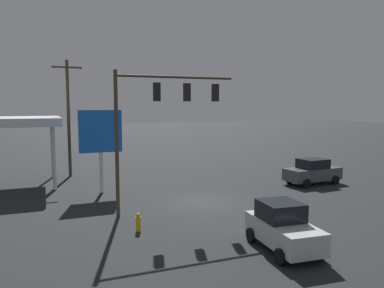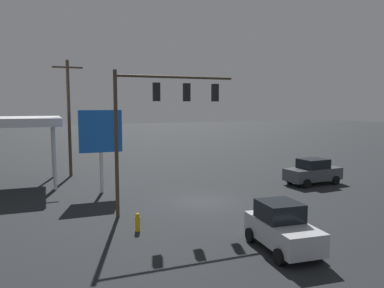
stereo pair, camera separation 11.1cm
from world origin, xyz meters
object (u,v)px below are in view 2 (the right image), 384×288
at_px(utility_pole, 69,116).
at_px(fire_hydrant, 138,222).
at_px(traffic_signal_assembly, 160,109).
at_px(price_sign, 101,134).
at_px(hatchback_crossing, 282,227).
at_px(sedan_waiting, 313,172).

bearing_deg(utility_pole, fire_hydrant, 97.41).
bearing_deg(traffic_signal_assembly, price_sign, -68.37).
height_order(utility_pole, hatchback_crossing, utility_pole).
xyz_separation_m(utility_pole, sedan_waiting, (-16.93, 10.08, -4.17)).
distance_m(traffic_signal_assembly, fire_hydrant, 6.28).
relative_size(hatchback_crossing, fire_hydrant, 4.45).
distance_m(price_sign, fire_hydrant, 9.41).
bearing_deg(price_sign, sedan_waiting, 168.83).
relative_size(utility_pole, price_sign, 1.71).
distance_m(sedan_waiting, fire_hydrant, 15.93).
distance_m(utility_pole, sedan_waiting, 20.14).
bearing_deg(hatchback_crossing, price_sign, -152.98).
xyz_separation_m(hatchback_crossing, fire_hydrant, (5.04, -4.44, -0.51)).
bearing_deg(fire_hydrant, hatchback_crossing, 138.66).
distance_m(price_sign, sedan_waiting, 15.93).
xyz_separation_m(price_sign, fire_hydrant, (-0.45, 8.68, -3.59)).
relative_size(traffic_signal_assembly, hatchback_crossing, 1.99).
distance_m(utility_pole, price_sign, 7.31).
bearing_deg(price_sign, utility_pole, -77.27).
height_order(price_sign, fire_hydrant, price_sign).
height_order(traffic_signal_assembly, fire_hydrant, traffic_signal_assembly).
relative_size(price_sign, hatchback_crossing, 1.44).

